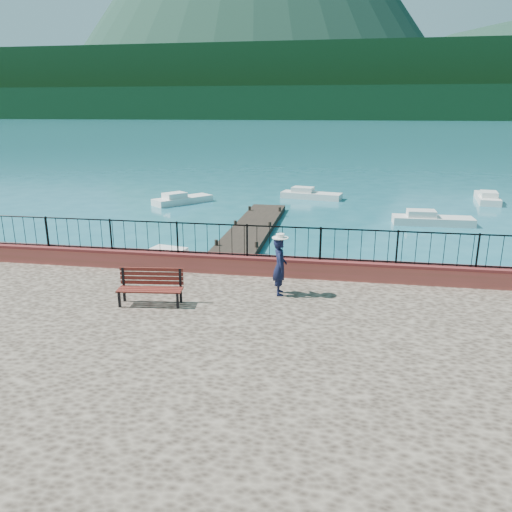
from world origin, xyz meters
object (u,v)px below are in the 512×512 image
(boat_2, at_px, (433,217))
(boat_4, at_px, (311,193))
(park_bench, at_px, (151,294))
(boat_3, at_px, (183,197))
(person, at_px, (280,266))
(boat_0, at_px, (180,260))
(boat_5, at_px, (487,196))

(boat_2, distance_m, boat_4, 10.05)
(park_bench, relative_size, boat_3, 0.42)
(person, xyz_separation_m, boat_4, (-0.56, 22.28, -1.59))
(boat_0, distance_m, boat_4, 17.56)
(boat_4, height_order, boat_5, same)
(person, distance_m, boat_4, 22.34)
(park_bench, relative_size, boat_2, 0.40)
(boat_2, relative_size, boat_5, 0.99)
(boat_3, height_order, boat_4, same)
(boat_4, bearing_deg, boat_5, 15.98)
(park_bench, height_order, boat_0, park_bench)
(person, bearing_deg, park_bench, 101.70)
(park_bench, relative_size, boat_4, 0.41)
(person, distance_m, boat_3, 21.00)
(boat_0, bearing_deg, boat_4, 88.95)
(boat_2, xyz_separation_m, boat_5, (4.83, 8.03, 0.00))
(boat_0, xyz_separation_m, boat_3, (-4.35, 13.76, 0.00))
(park_bench, distance_m, boat_4, 23.76)
(person, relative_size, boat_0, 0.40)
(boat_2, relative_size, boat_3, 1.05)
(boat_4, bearing_deg, boat_2, -33.52)
(boat_0, distance_m, boat_2, 14.94)
(boat_2, bearing_deg, park_bench, -121.24)
(boat_4, bearing_deg, boat_3, -146.67)
(park_bench, bearing_deg, boat_0, 95.41)
(park_bench, distance_m, boat_5, 28.53)
(boat_3, xyz_separation_m, boat_4, (8.37, 3.34, 0.00))
(boat_4, bearing_deg, person, -76.98)
(boat_3, bearing_deg, park_bench, -124.46)
(person, distance_m, boat_2, 16.58)
(person, xyz_separation_m, boat_5, (11.36, 23.19, -1.59))
(person, height_order, boat_4, person)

